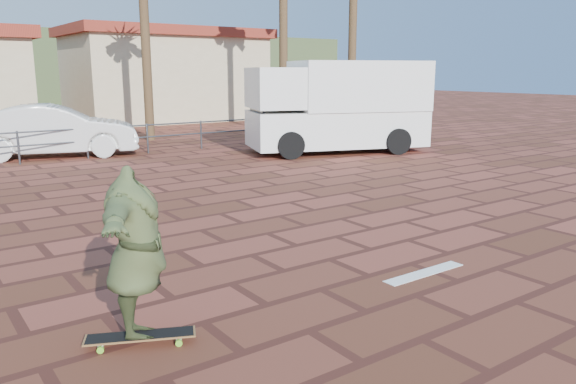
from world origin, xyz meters
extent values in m
plane|color=brown|center=(0.00, 0.00, 0.00)|extent=(120.00, 120.00, 0.00)
cube|color=white|center=(0.70, -1.20, 0.00)|extent=(1.40, 0.22, 0.01)
cylinder|color=#47494F|center=(-2.00, 12.00, 0.50)|extent=(0.06, 0.06, 1.00)
cylinder|color=#47494F|center=(0.00, 12.00, 0.50)|extent=(0.06, 0.06, 1.00)
cylinder|color=#47494F|center=(2.00, 12.00, 0.50)|extent=(0.06, 0.06, 1.00)
cylinder|color=#47494F|center=(4.00, 12.00, 0.50)|extent=(0.06, 0.06, 1.00)
cylinder|color=#47494F|center=(6.00, 12.00, 0.50)|extent=(0.06, 0.06, 1.00)
cylinder|color=#47494F|center=(8.00, 12.00, 0.50)|extent=(0.06, 0.06, 1.00)
cylinder|color=#47494F|center=(10.00, 12.00, 0.50)|extent=(0.06, 0.06, 1.00)
cylinder|color=#47494F|center=(12.00, 12.00, 0.50)|extent=(0.06, 0.06, 1.00)
cylinder|color=#47494F|center=(0.00, 12.00, 0.95)|extent=(24.00, 0.05, 0.05)
cylinder|color=#47494F|center=(0.00, 12.00, 0.55)|extent=(24.00, 0.05, 0.05)
cylinder|color=brown|center=(3.50, 15.50, 3.25)|extent=(0.36, 0.36, 6.50)
cylinder|color=brown|center=(9.00, 14.00, 3.90)|extent=(0.36, 0.36, 7.80)
cylinder|color=brown|center=(12.00, 13.00, 4.40)|extent=(0.36, 0.36, 8.80)
cube|color=beige|center=(8.00, 24.00, 2.25)|extent=(10.00, 6.00, 4.50)
cube|color=maroon|center=(8.00, 24.00, 4.75)|extent=(10.60, 6.60, 0.50)
cube|color=olive|center=(-3.25, -0.91, 0.10)|extent=(1.10, 0.68, 0.02)
cube|color=black|center=(-3.25, -0.91, 0.11)|extent=(1.06, 0.64, 0.00)
cube|color=silver|center=(-3.60, -0.76, 0.07)|extent=(0.13, 0.19, 0.03)
cube|color=silver|center=(-2.91, -1.07, 0.07)|extent=(0.13, 0.19, 0.03)
cylinder|color=#6CBA27|center=(-3.64, -0.86, 0.04)|extent=(0.08, 0.06, 0.07)
cylinder|color=#6CBA27|center=(-3.55, -0.66, 0.04)|extent=(0.08, 0.06, 0.07)
cylinder|color=#6CBA27|center=(-2.95, -1.17, 0.04)|extent=(0.08, 0.06, 0.07)
cylinder|color=#6CBA27|center=(-2.86, -0.97, 0.04)|extent=(0.08, 0.06, 0.07)
imported|color=#3F4A28|center=(-3.25, -0.91, 0.98)|extent=(1.42, 2.19, 1.74)
cube|color=white|center=(7.41, 8.59, 0.82)|extent=(6.35, 4.24, 1.20)
cube|color=white|center=(8.13, 8.34, 2.23)|extent=(4.95, 3.83, 1.63)
cube|color=white|center=(5.46, 9.29, 2.18)|extent=(2.45, 2.84, 1.31)
cube|color=black|center=(4.80, 9.53, 1.69)|extent=(0.69, 1.77, 0.71)
cylinder|color=black|center=(5.18, 8.18, 0.44)|extent=(0.92, 0.58, 0.87)
cylinder|color=black|center=(5.95, 10.33, 0.44)|extent=(0.92, 0.58, 0.87)
cylinder|color=black|center=(8.67, 6.93, 0.44)|extent=(0.92, 0.58, 0.87)
cylinder|color=black|center=(9.44, 9.08, 0.44)|extent=(0.92, 0.58, 0.87)
imported|color=silver|center=(-0.71, 13.00, 0.84)|extent=(5.41, 3.18, 1.69)
cylinder|color=gray|center=(6.53, 12.00, 1.22)|extent=(0.07, 0.07, 2.43)
cube|color=#193FB2|center=(6.53, 12.00, 2.21)|extent=(0.50, 0.13, 0.50)
camera|label=1|loc=(-5.08, -6.06, 2.73)|focal=35.00mm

